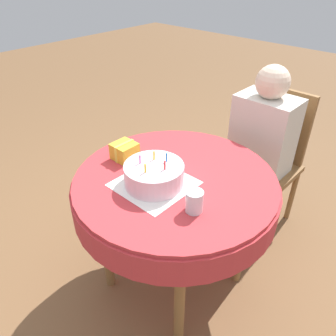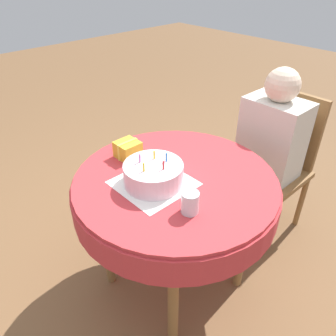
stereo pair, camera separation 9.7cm
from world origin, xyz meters
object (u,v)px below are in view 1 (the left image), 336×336
(chair, at_px, (265,156))
(drinking_glass, at_px, (194,201))
(birthday_cake, at_px, (154,175))
(gift_box, at_px, (125,151))
(person, at_px, (261,138))

(chair, relative_size, drinking_glass, 9.81)
(chair, distance_m, drinking_glass, 1.06)
(drinking_glass, bearing_deg, birthday_cake, 175.21)
(gift_box, bearing_deg, person, 67.11)
(drinking_glass, bearing_deg, chair, 99.74)
(person, bearing_deg, chair, 90.00)
(person, xyz_separation_m, birthday_cake, (-0.08, -0.87, 0.13))
(gift_box, bearing_deg, birthday_cake, -12.26)
(chair, relative_size, person, 0.83)
(drinking_glass, bearing_deg, person, 100.92)
(chair, xyz_separation_m, gift_box, (-0.35, -0.92, 0.30))
(chair, xyz_separation_m, birthday_cake, (-0.08, -0.98, 0.31))
(birthday_cake, xyz_separation_m, gift_box, (-0.27, 0.06, -0.01))
(birthday_cake, bearing_deg, gift_box, 167.74)
(birthday_cake, bearing_deg, person, 85.00)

